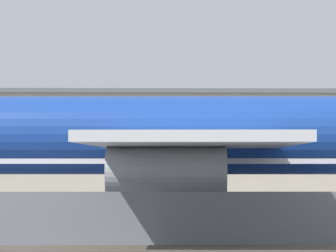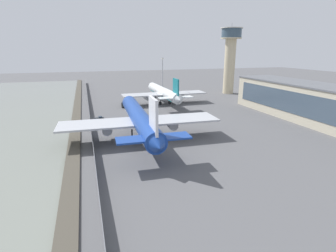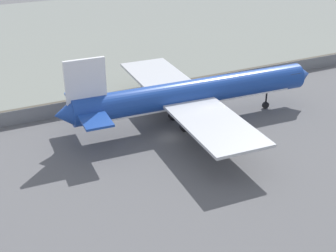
% 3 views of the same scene
% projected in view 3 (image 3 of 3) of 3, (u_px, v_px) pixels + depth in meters
% --- Properties ---
extents(ground_plane, '(500.00, 500.00, 0.00)m').
position_uv_depth(ground_plane, '(170.00, 137.00, 78.81)').
color(ground_plane, '#565659').
extents(waterfront_lagoon, '(320.00, 98.00, 0.01)m').
position_uv_depth(waterfront_lagoon, '(64.00, 34.00, 136.04)').
color(waterfront_lagoon, gray).
rests_on(waterfront_lagoon, ground).
extents(shoreline_seawall, '(320.00, 3.00, 0.50)m').
position_uv_depth(shoreline_seawall, '(126.00, 93.00, 95.23)').
color(shoreline_seawall, '#474238').
rests_on(shoreline_seawall, ground).
extents(perimeter_fence, '(280.00, 0.10, 2.72)m').
position_uv_depth(perimeter_fence, '(134.00, 96.00, 91.10)').
color(perimeter_fence, slate).
rests_on(perimeter_fence, ground).
extents(cargo_jet_blue, '(49.00, 41.92, 14.40)m').
position_uv_depth(cargo_jet_blue, '(191.00, 94.00, 81.28)').
color(cargo_jet_blue, '#193D93').
rests_on(cargo_jet_blue, ground).
extents(baggage_tug, '(1.68, 3.24, 1.80)m').
position_uv_depth(baggage_tug, '(257.00, 82.00, 99.29)').
color(baggage_tug, '#1E2328').
rests_on(baggage_tug, ground).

